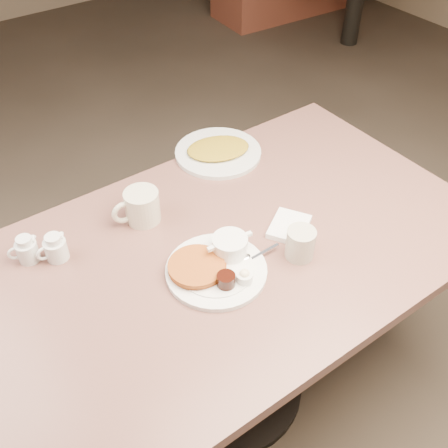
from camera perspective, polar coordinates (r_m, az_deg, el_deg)
room at (r=1.14m, az=0.63°, el=21.34°), size 7.04×8.04×2.84m
diner_table at (r=1.63m, az=0.41°, el=-6.61°), size 1.50×0.90×0.75m
main_plate at (r=1.43m, az=-0.82°, el=-4.34°), size 0.35×0.31×0.07m
coffee_mug_near at (r=1.46m, az=8.29°, el=-2.00°), size 0.12×0.10×0.09m
napkin at (r=1.56m, az=7.03°, el=-0.28°), size 0.16×0.15×0.02m
coffee_mug_far at (r=1.57m, az=-8.94°, el=1.85°), size 0.15×0.11×0.10m
creamer_left at (r=1.52m, az=-17.72°, el=-2.49°), size 0.10×0.08×0.08m
creamer_right at (r=1.54m, az=-20.49°, el=-2.63°), size 0.09×0.07×0.08m
hash_plate at (r=1.84m, az=-0.64°, el=7.86°), size 0.38×0.38×0.04m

